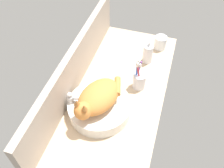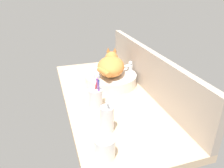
{
  "view_description": "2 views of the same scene",
  "coord_description": "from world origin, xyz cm",
  "px_view_note": "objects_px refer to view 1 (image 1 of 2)",
  "views": [
    {
      "loc": [
        -86.64,
        -23.61,
        109.06
      ],
      "look_at": [
        -2.52,
        2.15,
        9.44
      ],
      "focal_mm": 40.0,
      "sensor_mm": 36.0,
      "label": 1
    },
    {
      "loc": [
        108.06,
        -33.11,
        62.06
      ],
      "look_at": [
        2.52,
        0.31,
        8.93
      ],
      "focal_mm": 35.0,
      "sensor_mm": 36.0,
      "label": 2
    }
  ],
  "objects_px": {
    "cat": "(97,98)",
    "water_glass": "(160,43)",
    "soap_dispenser": "(148,54)",
    "toothbrush_cup": "(139,80)",
    "faucet": "(73,101)",
    "sink_basin": "(99,107)"
  },
  "relations": [
    {
      "from": "faucet",
      "to": "toothbrush_cup",
      "type": "relative_size",
      "value": 0.73
    },
    {
      "from": "water_glass",
      "to": "soap_dispenser",
      "type": "bearing_deg",
      "value": 160.55
    },
    {
      "from": "toothbrush_cup",
      "to": "water_glass",
      "type": "bearing_deg",
      "value": -8.64
    },
    {
      "from": "cat",
      "to": "water_glass",
      "type": "distance_m",
      "value": 0.67
    },
    {
      "from": "toothbrush_cup",
      "to": "faucet",
      "type": "bearing_deg",
      "value": 131.76
    },
    {
      "from": "faucet",
      "to": "toothbrush_cup",
      "type": "distance_m",
      "value": 0.39
    },
    {
      "from": "faucet",
      "to": "soap_dispenser",
      "type": "relative_size",
      "value": 0.88
    },
    {
      "from": "soap_dispenser",
      "to": "toothbrush_cup",
      "type": "distance_m",
      "value": 0.22
    },
    {
      "from": "sink_basin",
      "to": "soap_dispenser",
      "type": "xyz_separation_m",
      "value": [
        0.46,
        -0.16,
        0.03
      ]
    },
    {
      "from": "toothbrush_cup",
      "to": "water_glass",
      "type": "height_order",
      "value": "toothbrush_cup"
    },
    {
      "from": "cat",
      "to": "toothbrush_cup",
      "type": "xyz_separation_m",
      "value": [
        0.24,
        -0.16,
        -0.08
      ]
    },
    {
      "from": "sink_basin",
      "to": "toothbrush_cup",
      "type": "height_order",
      "value": "toothbrush_cup"
    },
    {
      "from": "soap_dispenser",
      "to": "toothbrush_cup",
      "type": "relative_size",
      "value": 0.83
    },
    {
      "from": "cat",
      "to": "faucet",
      "type": "xyz_separation_m",
      "value": [
        -0.01,
        0.13,
        -0.06
      ]
    },
    {
      "from": "sink_basin",
      "to": "water_glass",
      "type": "distance_m",
      "value": 0.65
    },
    {
      "from": "sink_basin",
      "to": "soap_dispenser",
      "type": "height_order",
      "value": "soap_dispenser"
    },
    {
      "from": "faucet",
      "to": "sink_basin",
      "type": "bearing_deg",
      "value": -78.27
    },
    {
      "from": "soap_dispenser",
      "to": "toothbrush_cup",
      "type": "xyz_separation_m",
      "value": [
        -0.22,
        0.0,
        -0.01
      ]
    },
    {
      "from": "faucet",
      "to": "water_glass",
      "type": "bearing_deg",
      "value": -28.59
    },
    {
      "from": "faucet",
      "to": "water_glass",
      "type": "relative_size",
      "value": 1.58
    },
    {
      "from": "faucet",
      "to": "soap_dispenser",
      "type": "distance_m",
      "value": 0.57
    },
    {
      "from": "faucet",
      "to": "soap_dispenser",
      "type": "height_order",
      "value": "soap_dispenser"
    }
  ]
}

